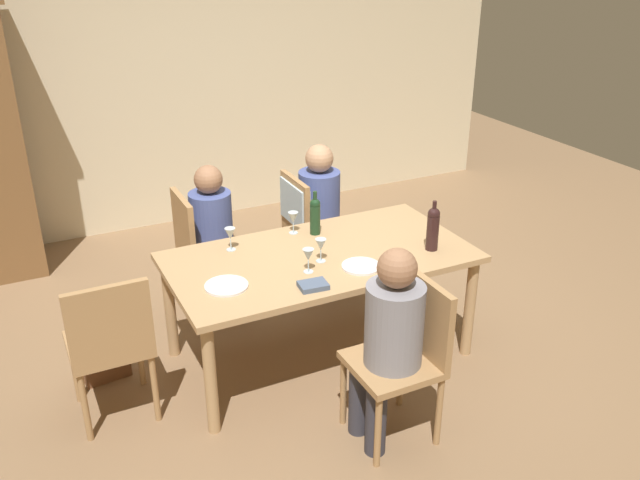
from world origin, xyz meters
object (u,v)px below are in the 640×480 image
Objects in this scene: chair_left_end at (110,340)px; person_woman_host at (322,206)px; wine_bottle_dark_red at (315,215)px; dinner_plate_host at (226,286)px; chair_near at (407,349)px; wine_bottle_tall_green at (433,227)px; dinner_plate_guest_left at (361,266)px; chair_far_right at (305,218)px; wine_glass_near_left at (230,234)px; wine_glass_near_right at (321,245)px; chair_far_left at (201,245)px; wine_glass_far at (308,256)px; person_man_bearded at (215,228)px; wine_glass_centre at (293,218)px; person_man_guest at (389,334)px; dining_table at (320,266)px; handbag at (106,363)px.

person_woman_host is at bearing 28.46° from chair_left_end.
wine_bottle_dark_red reaches higher than dinner_plate_host.
chair_near is 0.92m from wine_bottle_tall_green.
dinner_plate_host is at bearing -4.58° from chair_left_end.
dinner_plate_host is at bearing 171.33° from dinner_plate_guest_left.
chair_far_right is 0.16m from person_woman_host.
wine_glass_near_left and wine_glass_near_right have the same top height.
chair_far_left is at bearing -90.00° from chair_far_right.
chair_far_left is 1.15m from wine_glass_far.
person_man_bearded is 7.47× the size of wine_glass_far.
wine_bottle_dark_red is 2.00× the size of wine_glass_centre.
person_man_bearded reaches higher than chair_left_end.
person_man_guest is at bearing 12.03° from person_man_bearded.
chair_far_left is 6.17× the size of wine_glass_centre.
wine_glass_near_left is at bearing 146.82° from dining_table.
wine_glass_near_left is (-1.14, 0.55, -0.04)m from wine_bottle_tall_green.
person_man_bearded is 0.98× the size of person_man_guest.
person_woman_host is at bearing 42.41° from dinner_plate_host.
person_man_guest is 0.96m from wine_bottle_tall_green.
chair_near is 6.17× the size of wine_glass_far.
dinner_plate_host is 0.89× the size of handbag.
chair_far_right is 6.17× the size of wine_glass_near_right.
dining_table is 0.98m from person_woman_host.
wine_glass_centre is at bearing 92.14° from dining_table.
chair_left_end is at bearing -61.54° from person_woman_host.
person_man_guest is 1.86m from handbag.
wine_bottle_tall_green reaches higher than wine_glass_centre.
wine_bottle_tall_green is 0.83m from wine_glass_far.
dinner_plate_host is (-0.15, -1.01, 0.20)m from chair_far_left.
wine_bottle_dark_red is at bearing 60.08° from wine_glass_far.
dinner_plate_guest_left is at bearing -76.03° from wine_glass_centre.
person_woman_host reaches higher than person_man_bearded.
wine_glass_centre is 0.57m from wine_glass_far.
chair_near is at bearing -132.50° from wine_bottle_tall_green.
wine_bottle_dark_red is 1.28× the size of dinner_plate_guest_left.
person_woman_host is at bearing 74.95° from dinner_plate_guest_left.
wine_glass_far is at bearing -4.54° from chair_left_end.
person_man_guest is (0.37, -1.74, 0.01)m from person_man_bearded.
person_man_bearded is 3.41× the size of wine_bottle_tall_green.
person_man_bearded reaches higher than wine_glass_near_right.
person_woman_host reaches higher than chair_far_right.
wine_glass_centre is at bearing 150.17° from wine_bottle_dark_red.
chair_far_right and chair_left_end have the same top height.
wine_bottle_dark_red is at bearing -1.97° from handbag.
person_woman_host is at bearing 63.09° from wine_glass_near_right.
chair_far_left is (-0.51, 0.87, -0.12)m from dining_table.
chair_far_left is at bearing 120.34° from dining_table.
chair_left_end is 1.49m from dinner_plate_guest_left.
wine_bottle_dark_red is at bearing 69.61° from dining_table.
person_man_bearded is 3.97× the size of handbag.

